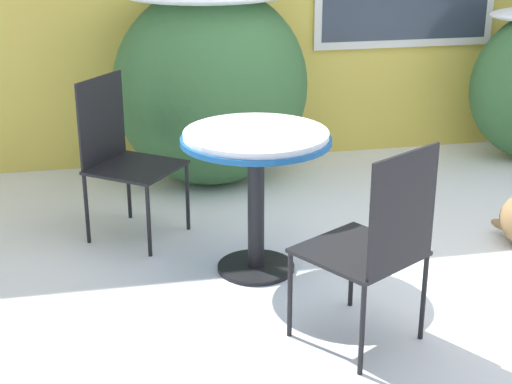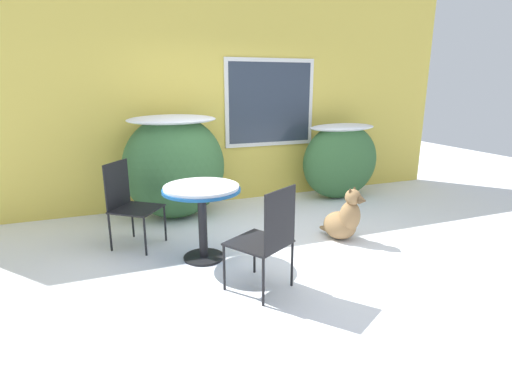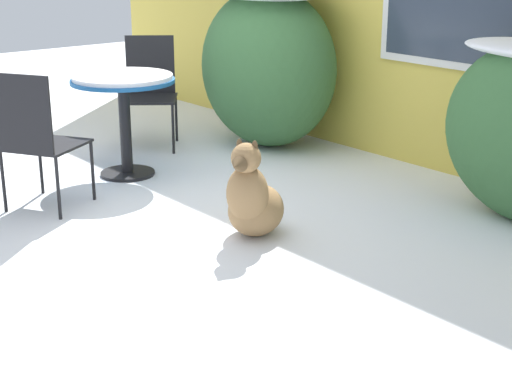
# 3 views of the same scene
# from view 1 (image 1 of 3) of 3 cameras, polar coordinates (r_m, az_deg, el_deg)

# --- Properties ---
(ground_plane) EXTENTS (16.00, 16.00, 0.00)m
(ground_plane) POSITION_cam_1_polar(r_m,az_deg,el_deg) (4.53, 10.15, -5.49)
(ground_plane) COLOR white
(shrub_left) EXTENTS (1.39, 1.06, 1.42)m
(shrub_left) POSITION_cam_1_polar(r_m,az_deg,el_deg) (5.59, -3.30, 7.96)
(shrub_left) COLOR #386638
(shrub_left) RESTS_ON ground_plane
(patio_table) EXTENTS (0.81, 0.81, 0.81)m
(patio_table) POSITION_cam_1_polar(r_m,az_deg,el_deg) (4.20, 0.00, 2.45)
(patio_table) COLOR black
(patio_table) RESTS_ON ground_plane
(patio_chair_near_table) EXTENTS (0.67, 0.67, 0.98)m
(patio_chair_near_table) POSITION_cam_1_polar(r_m,az_deg,el_deg) (4.80, -9.69, 2.85)
(patio_chair_near_table) COLOR black
(patio_chair_near_table) RESTS_ON ground_plane
(patio_chair_far_side) EXTENTS (0.65, 0.65, 0.98)m
(patio_chair_far_side) POSITION_cam_1_polar(r_m,az_deg,el_deg) (3.54, 8.69, -3.58)
(patio_chair_far_side) COLOR black
(patio_chair_far_side) RESTS_ON ground_plane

